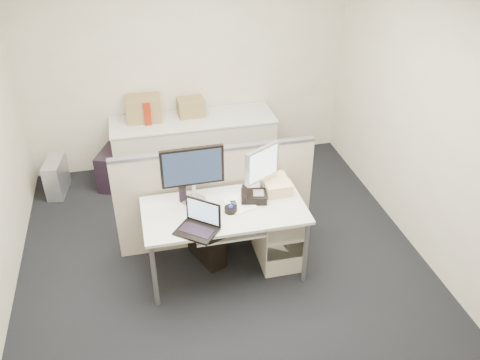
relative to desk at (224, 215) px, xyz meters
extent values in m
cube|color=black|center=(0.00, 0.00, -0.67)|extent=(4.00, 4.50, 0.01)
cube|color=beige|center=(0.00, 2.25, 0.69)|extent=(4.00, 0.02, 2.70)
cube|color=beige|center=(2.00, 0.00, 0.69)|extent=(0.02, 4.50, 2.70)
cube|color=silver|center=(0.00, 0.00, 0.05)|extent=(1.50, 0.75, 0.03)
cylinder|color=slate|center=(-0.70, -0.33, -0.31)|extent=(0.04, 0.04, 0.70)
cylinder|color=slate|center=(-0.70, 0.33, -0.31)|extent=(0.04, 0.04, 0.70)
cylinder|color=slate|center=(0.70, -0.33, -0.31)|extent=(0.04, 0.04, 0.70)
cylinder|color=slate|center=(0.70, 0.33, -0.31)|extent=(0.04, 0.04, 0.70)
cube|color=silver|center=(0.00, -0.18, -0.04)|extent=(0.62, 0.32, 0.02)
cube|color=beige|center=(0.55, 0.05, -0.34)|extent=(0.40, 0.55, 0.65)
cube|color=#B8A791|center=(0.00, 0.45, -0.11)|extent=(2.00, 0.06, 1.10)
cube|color=beige|center=(0.00, 1.93, -0.30)|extent=(2.00, 0.60, 0.72)
cube|color=black|center=(-0.25, 0.18, 0.35)|extent=(0.58, 0.23, 0.58)
cube|color=#B7B7BC|center=(0.40, 0.18, 0.31)|extent=(0.45, 0.37, 0.49)
cube|color=black|center=(-0.30, -0.28, 0.19)|extent=(0.42, 0.41, 0.25)
cylinder|color=black|center=(0.05, -0.05, 0.09)|extent=(0.15, 0.15, 0.05)
cube|color=black|center=(0.30, 0.08, 0.10)|extent=(0.27, 0.24, 0.08)
cube|color=white|center=(0.15, 0.05, 0.07)|extent=(0.31, 0.35, 0.01)
cube|color=#FFF43C|center=(0.18, 0.00, 0.07)|extent=(0.10, 0.10, 0.01)
cylinder|color=black|center=(-0.35, 0.22, 0.14)|extent=(0.08, 0.08, 0.15)
ellipsoid|color=gold|center=(0.28, 0.10, 0.09)|extent=(0.18, 0.17, 0.04)
cube|color=black|center=(0.10, 0.05, 0.07)|extent=(0.05, 0.10, 0.01)
cube|color=#F2D690|center=(0.55, 0.20, 0.12)|extent=(0.24, 0.31, 0.12)
cube|color=black|center=(-0.05, -0.22, -0.02)|extent=(0.42, 0.28, 0.02)
cube|color=black|center=(-0.15, 0.20, -0.45)|extent=(0.34, 0.49, 0.42)
cube|color=black|center=(-1.05, 1.85, -0.43)|extent=(0.38, 0.54, 0.47)
cube|color=#B7B7BC|center=(-1.70, 1.82, -0.45)|extent=(0.26, 0.49, 0.44)
cube|color=olive|center=(-0.58, 2.05, 0.21)|extent=(0.43, 0.33, 0.31)
cube|color=olive|center=(0.00, 2.05, 0.17)|extent=(0.34, 0.27, 0.23)
cube|color=maroon|center=(-0.55, 2.03, 0.21)|extent=(0.09, 0.34, 0.31)
camera|label=1|loc=(-0.72, -3.72, 2.79)|focal=38.00mm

